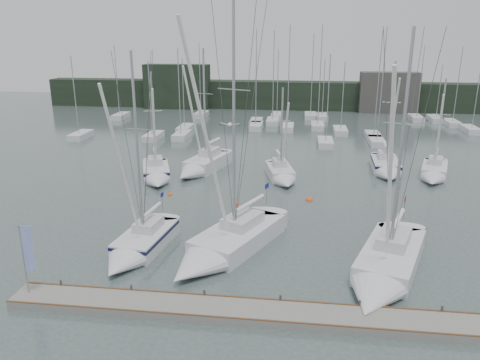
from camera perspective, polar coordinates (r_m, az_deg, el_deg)
name	(u,v)px	position (r m, az deg, el deg)	size (l,w,h in m)	color
ground	(250,267)	(28.85, 1.25, -10.61)	(160.00, 160.00, 0.00)	#43514F
dock	(240,311)	(24.48, -0.03, -15.69)	(24.00, 2.00, 0.40)	slate
far_treeline	(286,95)	(88.04, 5.61, 10.26)	(90.00, 4.00, 5.00)	black
far_building_left	(177,87)	(88.76, -7.68, 11.22)	(12.00, 3.00, 8.00)	black
far_building_right	(389,93)	(87.26, 17.66, 10.13)	(10.00, 3.00, 7.00)	#44423F
mast_forest	(300,125)	(70.02, 7.31, 6.63)	(57.67, 24.13, 14.71)	silver
sailboat_near_left	(136,248)	(30.73, -12.54, -8.08)	(3.53, 8.13, 13.50)	silver
sailboat_near_center	(219,249)	(29.75, -2.57, -8.45)	(7.31, 10.83, 17.62)	silver
sailboat_near_right	(383,273)	(28.26, 17.08, -10.78)	(6.47, 10.81, 15.00)	silver
sailboat_mid_a	(157,175)	(45.50, -10.14, 0.65)	(4.62, 7.50, 10.95)	silver
sailboat_mid_b	(200,167)	(47.55, -4.87, 1.64)	(5.04, 9.04, 13.00)	silver
sailboat_mid_c	(282,176)	(44.73, 5.16, 0.48)	(3.58, 6.68, 9.47)	silver
sailboat_mid_d	(387,168)	(49.10, 17.45, 1.37)	(2.86, 7.46, 11.81)	silver
sailboat_mid_e	(434,174)	(49.04, 22.54, 0.71)	(4.22, 7.39, 10.23)	silver
buoy_a	(237,204)	(38.84, -0.41, -2.95)	(0.44, 0.44, 0.44)	#F75016
buoy_b	(309,200)	(40.08, 8.43, -2.48)	(0.59, 0.59, 0.59)	#F75016
buoy_c	(170,195)	(41.45, -8.54, -1.81)	(0.45, 0.45, 0.45)	#F75016
dock_banner	(27,253)	(26.90, -24.58, -8.06)	(0.59, 0.17, 3.92)	#9FA2A7
seagull	(230,124)	(25.54, -1.24, 6.78)	(1.06, 0.49, 0.21)	white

